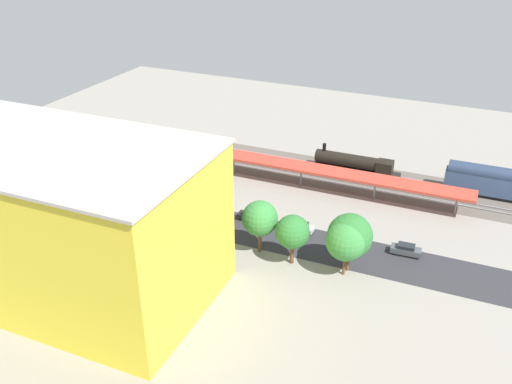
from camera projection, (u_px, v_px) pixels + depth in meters
ground_plane at (255, 215)px, 93.09m from camera, size 146.50×146.50×0.00m
rail_bed at (297, 168)px, 109.65m from camera, size 91.76×14.99×0.01m
street_asphalt at (243, 229)px, 89.17m from camera, size 91.69×10.40×0.01m
track_rails at (297, 167)px, 109.56m from camera, size 91.55×8.55×0.12m
platform_canopy_near at (301, 167)px, 101.01m from camera, size 60.68×5.22×4.13m
locomotive at (357, 164)px, 107.03m from camera, size 16.56×2.90×4.97m
passenger_coach at (493, 181)px, 97.62m from camera, size 16.29×3.17×5.78m
parked_car_0 at (406, 250)px, 82.26m from camera, size 4.51×2.00×1.69m
parked_car_1 at (346, 237)px, 85.40m from camera, size 4.56×1.80×1.70m
parked_car_2 at (300, 227)px, 88.19m from camera, size 4.42×1.80×1.57m
parked_car_3 at (251, 216)px, 91.21m from camera, size 4.46×1.92×1.73m
parked_car_4 at (208, 205)px, 94.53m from camera, size 4.58×1.93×1.82m
parked_car_5 at (168, 195)px, 97.83m from camera, size 4.48×1.85×1.57m
parked_car_6 at (131, 187)px, 100.64m from camera, size 4.65×1.84×1.79m
parked_car_7 at (93, 179)px, 103.42m from camera, size 4.58×1.97×1.71m
construction_building at (61, 220)px, 71.79m from camera, size 39.65×22.47×19.97m
construction_roof_slab at (47, 147)px, 67.11m from camera, size 40.26×23.08×0.40m
box_truck_0 at (126, 212)px, 90.44m from camera, size 8.37×3.19×3.49m
box_truck_1 at (141, 218)px, 88.90m from camera, size 8.78×2.54×3.30m
street_tree_0 at (346, 241)px, 75.63m from camera, size 5.66×5.66×8.37m
street_tree_1 at (122, 187)px, 89.99m from camera, size 5.59×5.59×8.32m
street_tree_2 at (260, 219)px, 80.84m from camera, size 5.30×5.30×8.30m
street_tree_3 at (350, 236)px, 76.54m from camera, size 6.35×6.35×8.84m
street_tree_4 at (293, 232)px, 78.31m from camera, size 4.92×4.92×7.69m
traffic_light at (152, 202)px, 88.76m from camera, size 0.50×0.36×6.02m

